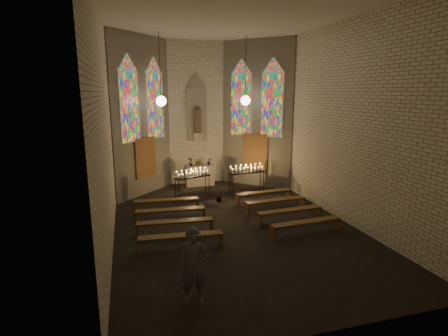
{
  "coord_description": "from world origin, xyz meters",
  "views": [
    {
      "loc": [
        -3.44,
        -11.19,
        4.59
      ],
      "look_at": [
        0.14,
        1.49,
        1.71
      ],
      "focal_mm": 28.0,
      "sensor_mm": 36.0,
      "label": 1
    }
  ],
  "objects_px": {
    "aisle_flower_pot": "(219,197)",
    "votive_stand_right": "(247,170)",
    "visitor": "(194,266)",
    "votive_stand_left": "(192,175)",
    "altar": "(200,175)"
  },
  "relations": [
    {
      "from": "aisle_flower_pot",
      "to": "votive_stand_right",
      "type": "xyz_separation_m",
      "value": [
        1.57,
        0.92,
        0.85
      ]
    },
    {
      "from": "altar",
      "to": "votive_stand_right",
      "type": "distance_m",
      "value": 2.7
    },
    {
      "from": "aisle_flower_pot",
      "to": "votive_stand_left",
      "type": "bearing_deg",
      "value": 136.58
    },
    {
      "from": "visitor",
      "to": "votive_stand_right",
      "type": "bearing_deg",
      "value": 68.73
    },
    {
      "from": "votive_stand_left",
      "to": "altar",
      "type": "bearing_deg",
      "value": 50.35
    },
    {
      "from": "votive_stand_right",
      "to": "aisle_flower_pot",
      "type": "bearing_deg",
      "value": -155.34
    },
    {
      "from": "altar",
      "to": "votive_stand_left",
      "type": "relative_size",
      "value": 0.84
    },
    {
      "from": "votive_stand_left",
      "to": "votive_stand_right",
      "type": "xyz_separation_m",
      "value": [
        2.52,
        0.02,
        0.04
      ]
    },
    {
      "from": "votive_stand_left",
      "to": "visitor",
      "type": "xyz_separation_m",
      "value": [
        -1.45,
        -7.83,
        -0.15
      ]
    },
    {
      "from": "aisle_flower_pot",
      "to": "votive_stand_right",
      "type": "bearing_deg",
      "value": 30.43
    },
    {
      "from": "altar",
      "to": "votive_stand_left",
      "type": "xyz_separation_m",
      "value": [
        -0.73,
        -1.96,
        0.53
      ]
    },
    {
      "from": "visitor",
      "to": "aisle_flower_pot",
      "type": "bearing_deg",
      "value": 76.45
    },
    {
      "from": "altar",
      "to": "aisle_flower_pot",
      "type": "xyz_separation_m",
      "value": [
        0.23,
        -2.86,
        -0.28
      ]
    },
    {
      "from": "votive_stand_left",
      "to": "votive_stand_right",
      "type": "relative_size",
      "value": 0.96
    },
    {
      "from": "aisle_flower_pot",
      "to": "visitor",
      "type": "height_order",
      "value": "visitor"
    }
  ]
}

